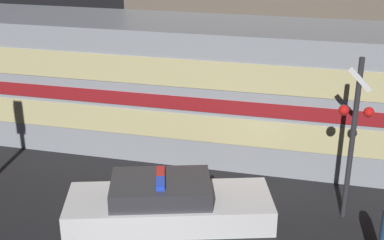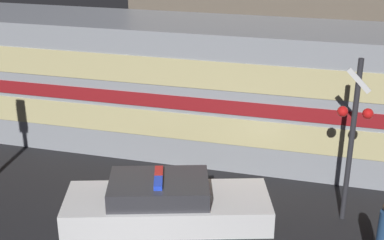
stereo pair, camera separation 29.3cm
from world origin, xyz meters
name	(u,v)px [view 1 (the left image)]	position (x,y,z in m)	size (l,w,h in m)	color
train	(210,88)	(-0.14, 7.54, 2.01)	(21.64, 3.08, 4.01)	#999EA5
police_car	(167,204)	(-0.23, 3.10, 0.46)	(5.27, 3.12, 1.23)	silver
crossing_signal_near	(353,131)	(3.97, 4.28, 2.34)	(0.80, 0.33, 4.09)	#2D2D33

